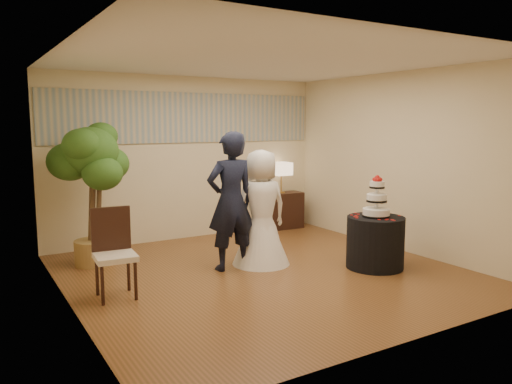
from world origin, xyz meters
TOP-DOWN VIEW (x-y plane):
  - floor at (0.00, 0.00)m, footprint 5.00×5.00m
  - ceiling at (0.00, 0.00)m, footprint 5.00×5.00m
  - wall_back at (0.00, 2.50)m, footprint 5.00×0.06m
  - wall_front at (0.00, -2.50)m, footprint 5.00×0.06m
  - wall_left at (-2.50, 0.00)m, footprint 0.06×5.00m
  - wall_right at (2.50, 0.00)m, footprint 0.06×5.00m
  - mural_border at (0.00, 2.48)m, footprint 4.90×0.02m
  - groom at (-0.30, 0.40)m, footprint 0.71×0.47m
  - bride at (0.19, 0.40)m, footprint 0.86×0.86m
  - cake_table at (1.45, -0.58)m, footprint 0.88×0.88m
  - wedding_cake at (1.45, -0.58)m, footprint 0.38×0.38m
  - console at (1.80, 2.29)m, footprint 0.85×0.42m
  - table_lamp at (1.80, 2.29)m, footprint 0.32×0.32m
  - ficus_tree at (-1.87, 1.61)m, footprint 1.39×1.39m
  - side_chair at (-1.98, 0.08)m, footprint 0.51×0.53m

SIDE VIEW (x-z plane):
  - floor at x=0.00m, z-range 0.00..0.00m
  - console at x=1.80m, z-range 0.00..0.69m
  - cake_table at x=1.45m, z-range 0.00..0.72m
  - side_chair at x=-1.98m, z-range 0.00..1.04m
  - bride at x=0.19m, z-range 0.00..1.64m
  - groom at x=-0.30m, z-range 0.00..1.90m
  - table_lamp at x=1.80m, z-range 0.69..1.27m
  - wedding_cake at x=1.45m, z-range 0.72..1.30m
  - ficus_tree at x=-1.87m, z-range 0.00..2.06m
  - wall_back at x=0.00m, z-range 0.00..2.80m
  - wall_front at x=0.00m, z-range 0.00..2.80m
  - wall_left at x=-2.50m, z-range 0.00..2.80m
  - wall_right at x=2.50m, z-range 0.00..2.80m
  - mural_border at x=0.00m, z-range 1.68..2.52m
  - ceiling at x=0.00m, z-range 2.80..2.80m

